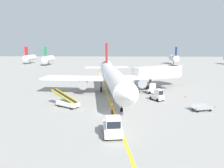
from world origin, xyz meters
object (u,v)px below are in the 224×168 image
jet_bridge (161,72)px  safety_cone_nose_left (127,87)px  belt_loader_forward_hold (67,102)px  safety_cone_wingtip_left (131,90)px  ground_crew_marshaller (112,109)px  pushback_tug (113,127)px  baggage_tug_near_wing (154,89)px  safety_cone_nose_right (113,112)px  safety_cone_tail_area (186,96)px  airliner (112,76)px  baggage_cart_loaded (202,108)px  safety_cone_wingtip_right (113,101)px  baggage_tug_by_cargo_door (157,96)px

jet_bridge → safety_cone_nose_left: 8.69m
belt_loader_forward_hold → safety_cone_wingtip_left: belt_loader_forward_hold is taller
ground_crew_marshaller → safety_cone_wingtip_left: ground_crew_marshaller is taller
pushback_tug → baggage_tug_near_wing: size_ratio=1.41×
pushback_tug → safety_cone_nose_right: bearing=91.7°
belt_loader_forward_hold → safety_cone_tail_area: bearing=18.7°
safety_cone_tail_area → ground_crew_marshaller: bearing=-141.6°
ground_crew_marshaller → baggage_tug_near_wing: bearing=58.9°
airliner → baggage_tug_near_wing: (8.27, -0.78, -2.49)m
baggage_cart_loaded → ground_crew_marshaller: (-13.17, -2.59, 0.44)m
ground_crew_marshaller → safety_cone_nose_right: size_ratio=3.86×
safety_cone_nose_left → safety_cone_wingtip_left: (0.78, -3.63, 0.00)m
belt_loader_forward_hold → pushback_tug: bearing=-52.9°
baggage_tug_near_wing → baggage_cart_loaded: bearing=-62.1°
safety_cone_nose_right → ground_crew_marshaller: bearing=-101.3°
belt_loader_forward_hold → safety_cone_wingtip_left: 15.48m
belt_loader_forward_hold → safety_cone_tail_area: belt_loader_forward_hold is taller
jet_bridge → baggage_cart_loaded: jet_bridge is taller
safety_cone_wingtip_right → baggage_tug_near_wing: bearing=38.0°
airliner → pushback_tug: bearing=-87.6°
baggage_tug_by_cargo_door → baggage_tug_near_wing: bearing=88.2°
safety_cone_nose_left → safety_cone_tail_area: same height
airliner → belt_loader_forward_hold: bearing=-123.8°
belt_loader_forward_hold → safety_cone_nose_left: (9.76, 14.95, -0.56)m
ground_crew_marshaller → safety_cone_wingtip_left: bearing=77.4°
pushback_tug → belt_loader_forward_hold: bearing=127.1°
jet_bridge → safety_cone_wingtip_left: size_ratio=27.71×
jet_bridge → safety_cone_nose_left: jet_bridge is taller
baggage_tug_by_cargo_door → safety_cone_nose_right: bearing=-135.7°
baggage_tug_near_wing → baggage_tug_by_cargo_door: same height
safety_cone_wingtip_right → safety_cone_nose_left: bearing=77.4°
jet_bridge → safety_cone_tail_area: bearing=-73.1°
jet_bridge → safety_cone_wingtip_left: jet_bridge is taller
airliner → jet_bridge: size_ratio=2.89×
safety_cone_wingtip_left → safety_cone_wingtip_right: (-3.44, -8.25, 0.00)m
safety_cone_nose_right → baggage_cart_loaded: bearing=8.6°
baggage_tug_by_cargo_door → belt_loader_forward_hold: bearing=-163.8°
airliner → safety_cone_nose_left: 6.66m
pushback_tug → safety_cone_nose_right: pushback_tug is taller
baggage_tug_by_cargo_door → belt_loader_forward_hold: 15.40m
belt_loader_forward_hold → safety_cone_wingtip_right: belt_loader_forward_hold is taller
airliner → safety_cone_wingtip_left: airliner is taller
airliner → baggage_tug_by_cargo_door: size_ratio=12.98×
airliner → safety_cone_nose_right: size_ratio=80.17×
safety_cone_wingtip_right → safety_cone_tail_area: (13.43, 3.87, 0.00)m
jet_bridge → belt_loader_forward_hold: jet_bridge is taller
baggage_tug_by_cargo_door → safety_cone_nose_right: size_ratio=6.17×
belt_loader_forward_hold → safety_cone_wingtip_right: 7.76m
airliner → jet_bridge: airliner is taller
baggage_cart_loaded → safety_cone_wingtip_left: bearing=128.5°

